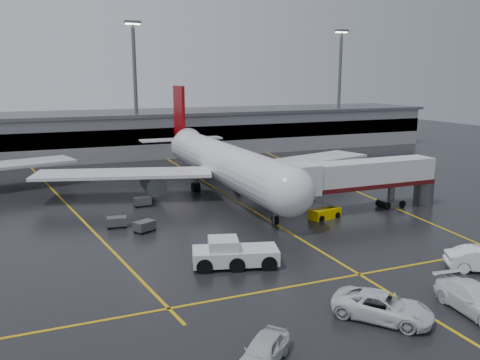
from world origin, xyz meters
name	(u,v)px	position (x,y,z in m)	size (l,w,h in m)	color
ground	(249,208)	(0.00, 0.00, 0.00)	(220.00, 220.00, 0.00)	black
apron_line_centre	(249,208)	(0.00, 0.00, 0.01)	(0.25, 90.00, 0.02)	gold
apron_line_stop	(359,274)	(0.00, -22.00, 0.01)	(60.00, 0.25, 0.02)	gold
apron_line_left	(67,205)	(-20.00, 10.00, 0.01)	(0.25, 70.00, 0.02)	gold
apron_line_right	(332,181)	(18.00, 10.00, 0.01)	(0.25, 70.00, 0.02)	gold
terminal	(156,132)	(0.00, 47.93, 4.32)	(122.00, 19.00, 8.60)	gray
light_mast_mid	(135,82)	(-5.00, 42.00, 14.47)	(3.00, 1.20, 25.45)	#595B60
light_mast_right	(340,81)	(40.00, 42.00, 14.47)	(3.00, 1.20, 25.45)	#595B60
main_airliner	(221,161)	(0.00, 9.70, 4.21)	(48.80, 45.60, 14.10)	silver
jet_bridge	(364,178)	(11.87, -6.00, 3.93)	(19.90, 3.40, 6.05)	silver
pushback_tractor	(233,255)	(-8.62, -16.45, 1.00)	(7.54, 4.69, 2.51)	silver
belt_loader	(325,213)	(6.09, -7.10, 0.57)	(3.89, 2.37, 2.31)	#EBBF03
service_van_a	(383,307)	(-3.10, -28.74, 0.88)	(2.93, 6.36, 1.77)	silver
service_van_b	(477,300)	(3.18, -30.44, 0.94)	(2.62, 6.45, 1.87)	white
service_van_d	(263,351)	(-12.37, -30.42, 0.78)	(1.84, 4.58, 1.56)	silver
baggage_cart_a	(145,226)	(-13.45, -4.34, 0.63)	(2.38, 2.10, 1.12)	#595B60
baggage_cart_b	(117,221)	(-15.81, -1.73, 0.63)	(2.15, 1.55, 1.12)	#595B60
baggage_cart_c	(142,201)	(-11.56, 5.88, 0.63)	(2.03, 1.35, 1.12)	#595B60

